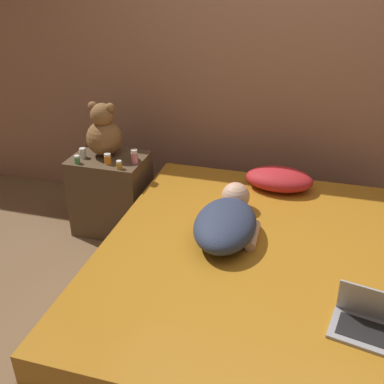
{
  "coord_description": "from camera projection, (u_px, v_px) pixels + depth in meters",
  "views": [
    {
      "loc": [
        0.24,
        -2.04,
        1.92
      ],
      "look_at": [
        -0.41,
        0.25,
        0.65
      ],
      "focal_mm": 42.0,
      "sensor_mm": 36.0,
      "label": 1
    }
  ],
  "objects": [
    {
      "name": "ground_plane",
      "position": [
        246.0,
        315.0,
        2.69
      ],
      "size": [
        12.0,
        12.0,
        0.0
      ],
      "primitive_type": "plane",
      "color": "brown"
    },
    {
      "name": "wall_back",
      "position": [
        287.0,
        52.0,
        3.18
      ],
      "size": [
        8.0,
        0.06,
        2.6
      ],
      "color": "#996B51",
      "rests_on": "ground_plane"
    },
    {
      "name": "bed",
      "position": [
        248.0,
        285.0,
        2.58
      ],
      "size": [
        1.68,
        2.03,
        0.47
      ],
      "color": "brown",
      "rests_on": "ground_plane"
    },
    {
      "name": "nightstand",
      "position": [
        112.0,
        194.0,
        3.42
      ],
      "size": [
        0.54,
        0.41,
        0.6
      ],
      "color": "brown",
      "rests_on": "ground_plane"
    },
    {
      "name": "pillow",
      "position": [
        279.0,
        179.0,
        3.1
      ],
      "size": [
        0.46,
        0.3,
        0.15
      ],
      "color": "red",
      "rests_on": "bed"
    },
    {
      "name": "person_lying",
      "position": [
        227.0,
        220.0,
        2.58
      ],
      "size": [
        0.37,
        0.72,
        0.19
      ],
      "rotation": [
        0.0,
        0.0,
        0.02
      ],
      "color": "#2D3851",
      "rests_on": "bed"
    },
    {
      "name": "laptop",
      "position": [
        373.0,
        323.0,
        1.92
      ],
      "size": [
        0.37,
        0.27,
        0.21
      ],
      "rotation": [
        0.0,
        0.0,
        -0.2
      ],
      "color": "#9E9EA3",
      "rests_on": "bed"
    },
    {
      "name": "teddy_bear",
      "position": [
        104.0,
        132.0,
        3.24
      ],
      "size": [
        0.26,
        0.26,
        0.4
      ],
      "color": "brown",
      "rests_on": "nightstand"
    },
    {
      "name": "bottle_white",
      "position": [
        83.0,
        153.0,
        3.25
      ],
      "size": [
        0.05,
        0.05,
        0.07
      ],
      "color": "white",
      "rests_on": "nightstand"
    },
    {
      "name": "bottle_orange",
      "position": [
        108.0,
        159.0,
        3.15
      ],
      "size": [
        0.05,
        0.05,
        0.08
      ],
      "color": "orange",
      "rests_on": "nightstand"
    },
    {
      "name": "bottle_green",
      "position": [
        77.0,
        160.0,
        3.17
      ],
      "size": [
        0.04,
        0.04,
        0.06
      ],
      "color": "#3D8E4C",
      "rests_on": "nightstand"
    },
    {
      "name": "bottle_amber",
      "position": [
        119.0,
        165.0,
        3.09
      ],
      "size": [
        0.04,
        0.04,
        0.06
      ],
      "color": "gold",
      "rests_on": "nightstand"
    },
    {
      "name": "bottle_pink",
      "position": [
        134.0,
        157.0,
        3.16
      ],
      "size": [
        0.05,
        0.05,
        0.1
      ],
      "color": "pink",
      "rests_on": "nightstand"
    }
  ]
}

